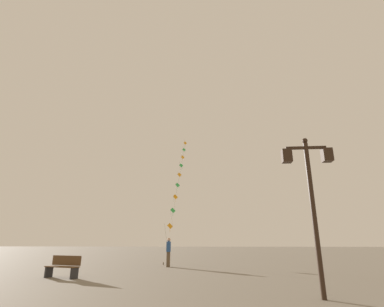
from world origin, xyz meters
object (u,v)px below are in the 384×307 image
(kite_flyer, at_px, (169,251))
(twin_lantern_lamp_post, at_px, (310,182))
(kite_train, at_px, (178,180))
(park_bench, at_px, (63,267))

(kite_flyer, bearing_deg, twin_lantern_lamp_post, -153.81)
(kite_train, relative_size, park_bench, 8.42)
(kite_flyer, xyz_separation_m, park_bench, (-3.59, -5.94, -0.45))
(kite_train, distance_m, park_bench, 16.67)
(twin_lantern_lamp_post, distance_m, kite_train, 20.47)
(kite_train, xyz_separation_m, kite_flyer, (0.59, -8.97, -6.35))
(kite_train, bearing_deg, kite_flyer, -86.25)
(kite_train, height_order, kite_flyer, kite_train)
(twin_lantern_lamp_post, xyz_separation_m, park_bench, (-9.32, 4.12, -2.69))
(twin_lantern_lamp_post, distance_m, kite_flyer, 11.79)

